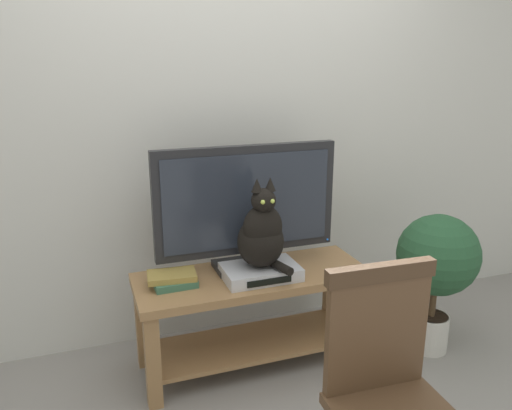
# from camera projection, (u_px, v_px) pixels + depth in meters

# --- Properties ---
(back_wall) EXTENTS (7.00, 0.12, 2.80)m
(back_wall) POSITION_uv_depth(u_px,v_px,m) (221.00, 99.00, 2.89)
(back_wall) COLOR beige
(back_wall) RESTS_ON ground
(tv_stand) EXTENTS (1.23, 0.47, 0.53)m
(tv_stand) POSITION_uv_depth(u_px,v_px,m) (253.00, 303.00, 2.71)
(tv_stand) COLOR olive
(tv_stand) RESTS_ON ground
(tv) EXTENTS (0.98, 0.20, 0.67)m
(tv) POSITION_uv_depth(u_px,v_px,m) (247.00, 204.00, 2.65)
(tv) COLOR black
(tv) RESTS_ON tv_stand
(media_box) EXTENTS (0.39, 0.26, 0.07)m
(media_box) POSITION_uv_depth(u_px,v_px,m) (261.00, 272.00, 2.61)
(media_box) COLOR #BCBCC1
(media_box) RESTS_ON tv_stand
(cat) EXTENTS (0.24, 0.29, 0.48)m
(cat) POSITION_uv_depth(u_px,v_px,m) (262.00, 234.00, 2.54)
(cat) COLOR black
(cat) RESTS_ON media_box
(wooden_chair) EXTENTS (0.42, 0.42, 0.96)m
(wooden_chair) POSITION_uv_depth(u_px,v_px,m) (389.00, 386.00, 1.72)
(wooden_chair) COLOR #513823
(wooden_chair) RESTS_ON ground
(book_stack) EXTENTS (0.25, 0.18, 0.07)m
(book_stack) POSITION_uv_depth(u_px,v_px,m) (173.00, 279.00, 2.52)
(book_stack) COLOR #38664C
(book_stack) RESTS_ON tv_stand
(potted_plant) EXTENTS (0.45, 0.45, 0.81)m
(potted_plant) POSITION_uv_depth(u_px,v_px,m) (437.00, 262.00, 2.79)
(potted_plant) COLOR beige
(potted_plant) RESTS_ON ground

